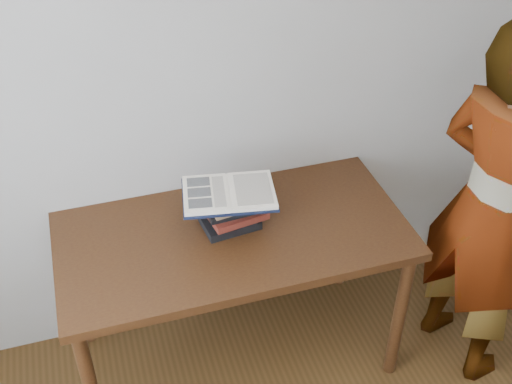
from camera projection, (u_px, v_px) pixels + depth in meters
name	position (u px, v px, depth m)	size (l,w,h in m)	color
room_shell	(343.00, 376.00, 1.19)	(3.54, 3.54, 2.62)	#AEAAA5
desk	(233.00, 248.00, 2.82)	(1.51, 0.75, 0.81)	#3E240F
book_stack	(232.00, 209.00, 2.74)	(0.28, 0.22, 0.18)	black
open_book	(229.00, 193.00, 2.65)	(0.43, 0.33, 0.03)	black
reader	(491.00, 210.00, 2.75)	(0.64, 0.42, 1.77)	tan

